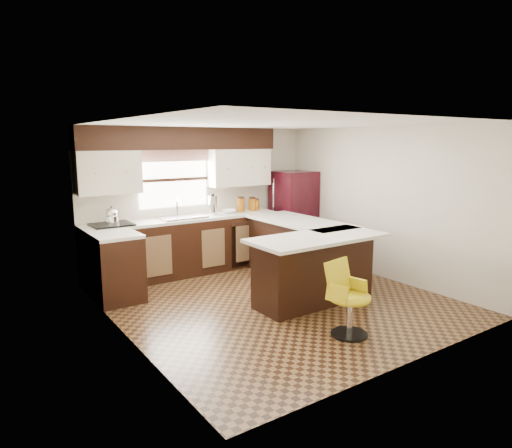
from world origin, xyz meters
TOP-DOWN VIEW (x-y plane):
  - floor at (0.00, 0.00)m, footprint 4.40×4.40m
  - ceiling at (0.00, 0.00)m, footprint 4.40×4.40m
  - wall_back at (0.00, 2.20)m, footprint 4.40×0.00m
  - wall_front at (0.00, -2.20)m, footprint 4.40×0.00m
  - wall_left at (-2.10, 0.00)m, footprint 0.00×4.40m
  - wall_right at (2.10, 0.00)m, footprint 0.00×4.40m
  - base_cab_back at (-0.45, 1.90)m, footprint 3.30×0.60m
  - base_cab_left at (-1.80, 1.25)m, footprint 0.60×0.70m
  - counter_back at (-0.45, 1.90)m, footprint 3.30×0.60m
  - counter_left at (-1.80, 1.25)m, footprint 0.60×0.70m
  - soffit at (-0.40, 2.03)m, footprint 3.40×0.35m
  - upper_cab_left at (-1.62, 2.03)m, footprint 0.94×0.35m
  - upper_cab_right at (0.68, 2.03)m, footprint 1.14×0.35m
  - window_pane at (-0.50, 2.18)m, footprint 1.20×0.02m
  - valance at (-0.50, 2.14)m, footprint 1.30×0.06m
  - sink at (-0.50, 1.88)m, footprint 0.75×0.45m
  - dishwasher at (0.55, 1.61)m, footprint 0.58×0.03m
  - cooktop at (-1.65, 1.88)m, footprint 0.58×0.50m
  - peninsula_long at (0.90, 0.62)m, footprint 0.60×1.95m
  - peninsula_return at (0.38, -0.35)m, footprint 1.65×0.60m
  - counter_pen_long at (0.95, 0.62)m, footprint 0.84×1.95m
  - counter_pen_return at (0.35, -0.44)m, footprint 1.89×0.84m
  - refrigerator at (1.73, 1.78)m, footprint 0.70×0.67m
  - bar_chair at (-0.00, -1.39)m, footprint 0.53×0.53m
  - kettle at (-1.64, 1.88)m, footprint 0.19×0.19m
  - percolator at (0.07, 1.90)m, footprint 0.15×0.15m
  - mixing_bowl at (0.39, 1.90)m, footprint 0.32×0.32m
  - canister_large at (0.65, 1.92)m, footprint 0.14×0.14m
  - canister_med at (0.89, 1.92)m, footprint 0.14×0.14m
  - canister_small at (0.98, 1.92)m, footprint 0.12×0.12m

SIDE VIEW (x-z plane):
  - floor at x=0.00m, z-range 0.00..0.00m
  - bar_chair at x=0.00m, z-range 0.00..0.85m
  - dishwasher at x=0.55m, z-range 0.04..0.82m
  - base_cab_back at x=-0.45m, z-range 0.00..0.90m
  - base_cab_left at x=-1.80m, z-range 0.00..0.90m
  - peninsula_long at x=0.90m, z-range 0.00..0.90m
  - peninsula_return at x=0.38m, z-range 0.00..0.90m
  - refrigerator at x=1.73m, z-range 0.00..1.63m
  - counter_back at x=-0.45m, z-range 0.90..0.94m
  - counter_left at x=-1.80m, z-range 0.90..0.94m
  - counter_pen_long at x=0.95m, z-range 0.90..0.94m
  - counter_pen_return at x=0.35m, z-range 0.90..0.94m
  - cooktop at x=-1.65m, z-range 0.94..0.97m
  - sink at x=-0.50m, z-range 0.95..0.98m
  - mixing_bowl at x=0.39m, z-range 0.95..1.01m
  - canister_small at x=0.98m, z-range 0.95..1.13m
  - canister_med at x=0.89m, z-range 0.95..1.16m
  - canister_large at x=0.65m, z-range 0.95..1.18m
  - kettle at x=-1.64m, z-range 0.97..1.23m
  - percolator at x=0.07m, z-range 0.95..1.27m
  - wall_back at x=0.00m, z-range -1.00..3.40m
  - wall_front at x=0.00m, z-range -1.00..3.40m
  - wall_left at x=-2.10m, z-range -1.00..3.40m
  - wall_right at x=2.10m, z-range -1.00..3.40m
  - window_pane at x=-0.50m, z-range 1.10..2.00m
  - upper_cab_left at x=-1.62m, z-range 1.40..2.04m
  - upper_cab_right at x=0.68m, z-range 1.40..2.04m
  - valance at x=-0.50m, z-range 1.85..2.03m
  - soffit at x=-0.40m, z-range 2.04..2.40m
  - ceiling at x=0.00m, z-range 2.40..2.40m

